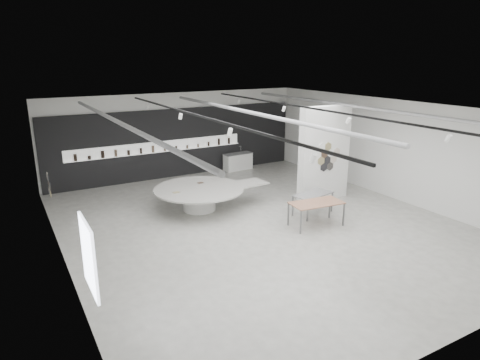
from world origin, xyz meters
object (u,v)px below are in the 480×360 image
display_island (201,195)px  sample_table_stone (313,195)px  kitchen_counter (238,161)px  partition_column (324,154)px  sample_table_wood (316,204)px

display_island → sample_table_stone: display_island is taller
kitchen_counter → partition_column: bearing=-87.5°
partition_column → display_island: 4.90m
sample_table_wood → partition_column: bearing=45.6°
partition_column → sample_table_stone: (-1.36, -1.09, -1.11)m
partition_column → sample_table_wood: partition_column is taller
partition_column → kitchen_counter: (-0.63, 5.52, -1.39)m
display_island → sample_table_wood: 4.19m
partition_column → display_island: size_ratio=0.83×
partition_column → display_island: partition_column is taller
sample_table_stone → kitchen_counter: (0.72, 6.62, -0.28)m
kitchen_counter → display_island: bearing=-136.7°
sample_table_wood → sample_table_stone: 1.09m
display_island → kitchen_counter: bearing=42.5°
kitchen_counter → sample_table_stone: bearing=-100.2°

